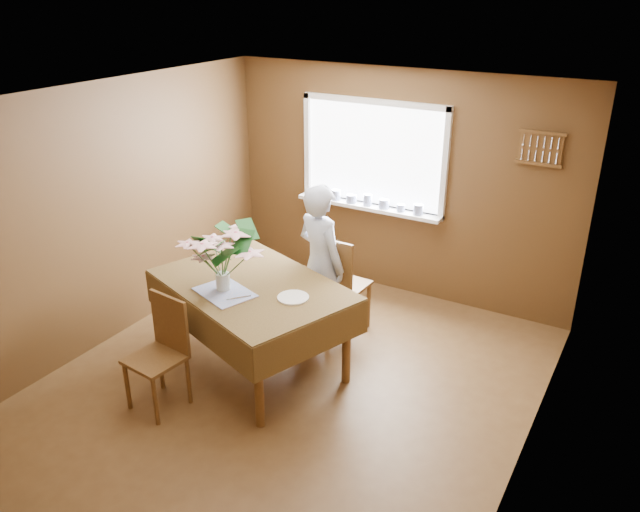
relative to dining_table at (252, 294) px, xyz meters
The scene contains 15 objects.
floor 0.88m from the dining_table, 14.75° to the right, with size 4.50×4.50×0.00m, color brown.
ceiling 1.82m from the dining_table, 14.75° to the right, with size 4.50×4.50×0.00m, color white.
wall_back 2.24m from the dining_table, 77.97° to the left, with size 4.00×4.00×0.00m, color brown.
wall_front 2.47m from the dining_table, 79.16° to the right, with size 4.00×4.00×0.00m, color brown.
wall_left 1.63m from the dining_table, behind, with size 4.50×4.50×0.00m, color brown.
wall_right 2.51m from the dining_table, ahead, with size 4.50×4.50×0.00m, color brown.
window_assembly 2.17m from the dining_table, 85.70° to the left, with size 1.72×0.20×1.22m.
spoon_rack 3.04m from the dining_table, 47.75° to the left, with size 0.44×0.05×0.33m.
dining_table is the anchor object (origin of this frame).
chair_far 0.99m from the dining_table, 66.27° to the left, with size 0.48×0.48×1.07m.
chair_near 0.91m from the dining_table, 111.86° to the right, with size 0.46×0.46×0.96m.
seated_woman 0.81m from the dining_table, 70.19° to the left, with size 0.59×0.38×1.60m, color white.
flower_bouquet 0.52m from the dining_table, 122.52° to the right, with size 0.62×0.62×0.53m.
side_plate 0.49m from the dining_table, ahead, with size 0.27×0.27×0.01m, color white.
table_knife 0.32m from the dining_table, 74.69° to the right, with size 0.02×0.21×0.00m, color silver.
Camera 1 is at (2.55, -3.85, 3.30)m, focal length 35.00 mm.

